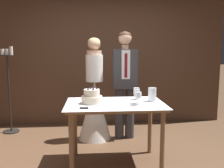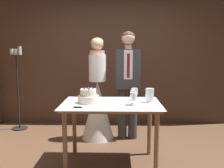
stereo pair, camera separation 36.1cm
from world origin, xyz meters
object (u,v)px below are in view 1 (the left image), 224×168
(hurricane_candle, at_px, (152,95))
(bride, at_px, (95,103))
(tiered_cake, at_px, (92,97))
(wine_glass_middle, at_px, (138,96))
(candle_stand, at_px, (9,90))
(cake_knife, at_px, (91,108))
(cake_table, at_px, (115,111))
(groom, at_px, (125,79))
(wine_glass_far, at_px, (136,91))
(wine_glass_near, at_px, (137,94))

(hurricane_candle, relative_size, bride, 0.11)
(tiered_cake, height_order, bride, bride)
(wine_glass_middle, relative_size, candle_stand, 0.10)
(cake_knife, bearing_deg, cake_table, 43.93)
(hurricane_candle, bearing_deg, cake_knife, -156.67)
(cake_table, relative_size, tiered_cake, 4.70)
(cake_knife, distance_m, groom, 1.37)
(wine_glass_far, bearing_deg, cake_knife, -142.32)
(cake_knife, relative_size, wine_glass_near, 2.42)
(wine_glass_near, xyz_separation_m, wine_glass_far, (0.04, 0.23, -0.01))
(bride, bearing_deg, tiered_cake, -92.64)
(groom, bearing_deg, cake_table, -104.46)
(bride, bearing_deg, hurricane_candle, -50.53)
(tiered_cake, distance_m, wine_glass_middle, 0.58)
(bride, bearing_deg, cake_knife, -92.57)
(wine_glass_middle, bearing_deg, wine_glass_far, 83.50)
(cake_table, relative_size, cake_knife, 2.97)
(wine_glass_middle, height_order, wine_glass_far, wine_glass_far)
(wine_glass_near, relative_size, wine_glass_far, 1.06)
(wine_glass_middle, xyz_separation_m, wine_glass_far, (0.04, 0.32, -0.00))
(tiered_cake, bearing_deg, bride, 87.36)
(groom, bearing_deg, tiered_cake, -119.72)
(cake_table, xyz_separation_m, wine_glass_near, (0.27, -0.03, 0.23))
(wine_glass_near, relative_size, candle_stand, 0.11)
(candle_stand, bearing_deg, hurricane_candle, -30.86)
(cake_knife, relative_size, wine_glass_far, 2.57)
(wine_glass_far, distance_m, groom, 0.78)
(cake_table, bearing_deg, groom, 75.54)
(cake_knife, distance_m, wine_glass_middle, 0.61)
(bride, height_order, candle_stand, bride)
(cake_knife, bearing_deg, hurricane_candle, 24.94)
(cake_knife, bearing_deg, wine_glass_far, 39.28)
(wine_glass_near, bearing_deg, groom, 91.35)
(tiered_cake, xyz_separation_m, wine_glass_far, (0.60, 0.18, 0.04))
(tiered_cake, distance_m, candle_stand, 2.03)
(wine_glass_near, height_order, wine_glass_middle, wine_glass_near)
(cake_table, relative_size, bride, 0.74)
(wine_glass_far, bearing_deg, wine_glass_middle, -96.50)
(tiered_cake, bearing_deg, candle_stand, 136.40)
(bride, xyz_separation_m, candle_stand, (-1.51, 0.44, 0.15))
(wine_glass_middle, distance_m, hurricane_candle, 0.29)
(hurricane_candle, relative_size, candle_stand, 0.12)
(hurricane_candle, bearing_deg, wine_glass_near, -155.32)
(tiered_cake, bearing_deg, groom, 60.28)
(wine_glass_near, height_order, groom, groom)
(cake_knife, height_order, candle_stand, candle_stand)
(tiered_cake, distance_m, bride, 0.99)
(wine_glass_middle, relative_size, groom, 0.09)
(wine_glass_far, bearing_deg, groom, 94.35)
(wine_glass_middle, bearing_deg, wine_glass_near, 89.30)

